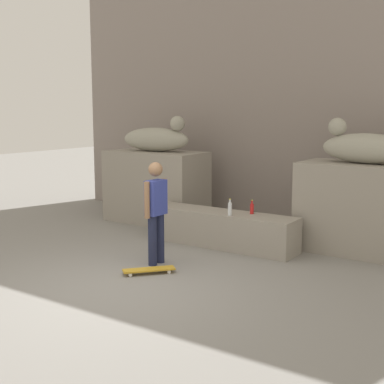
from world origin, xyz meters
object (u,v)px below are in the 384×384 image
object	(u,v)px
statue_reclining_left	(157,138)
bottle_clear	(230,209)
bottle_red	(252,208)
statue_reclining_right	(365,147)
skateboard	(149,270)
skater	(156,208)
bottle_brown	(165,199)

from	to	relation	value
statue_reclining_left	bottle_clear	xyz separation A→B (m)	(2.55, -1.20, -1.09)
statue_reclining_left	bottle_red	size ratio (longest dim) A/B	6.56
statue_reclining_right	skateboard	size ratio (longest dim) A/B	2.24
skater	bottle_red	world-z (taller)	skater
statue_reclining_left	statue_reclining_right	world-z (taller)	same
statue_reclining_right	bottle_clear	world-z (taller)	statue_reclining_right
statue_reclining_right	bottle_red	xyz separation A→B (m)	(-1.70, -0.85, -1.12)
skateboard	statue_reclining_right	bearing A→B (deg)	4.04
skater	bottle_brown	world-z (taller)	skater
statue_reclining_right	statue_reclining_left	bearing A→B (deg)	5.64
statue_reclining_left	skateboard	size ratio (longest dim) A/B	2.25
bottle_red	bottle_clear	bearing A→B (deg)	-125.72
skateboard	bottle_red	xyz separation A→B (m)	(0.59, 2.21, 0.68)
skater	bottle_red	size ratio (longest dim) A/B	6.63
bottle_brown	statue_reclining_right	bearing A→B (deg)	15.84
statue_reclining_right	bottle_clear	xyz separation A→B (m)	(-1.95, -1.20, -1.09)
skateboard	statue_reclining_left	bearing A→B (deg)	76.64
statue_reclining_left	skater	world-z (taller)	statue_reclining_left
statue_reclining_right	bottle_red	world-z (taller)	statue_reclining_right
statue_reclining_left	skater	bearing A→B (deg)	-59.13
statue_reclining_left	bottle_red	bearing A→B (deg)	-23.52
skater	skateboard	bearing A→B (deg)	-154.25
statue_reclining_left	bottle_clear	size ratio (longest dim) A/B	5.52
statue_reclining_left	bottle_red	distance (m)	3.14
statue_reclining_right	bottle_brown	xyz separation A→B (m)	(-3.54, -1.00, -1.10)
statue_reclining_right	bottle_red	distance (m)	2.21
statue_reclining_left	statue_reclining_right	distance (m)	4.51
bottle_red	bottle_brown	world-z (taller)	bottle_brown
statue_reclining_right	bottle_brown	distance (m)	3.84
bottle_brown	statue_reclining_left	bearing A→B (deg)	133.97
bottle_red	bottle_brown	bearing A→B (deg)	-175.31
bottle_clear	bottle_brown	bearing A→B (deg)	172.80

